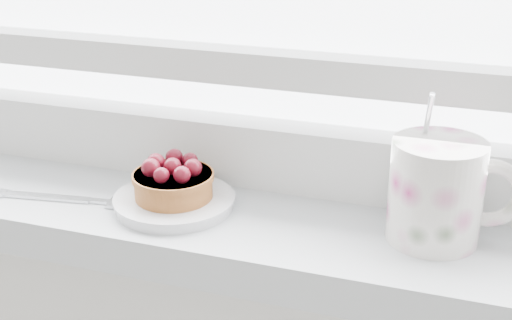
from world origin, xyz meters
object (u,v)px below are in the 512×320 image
at_px(raspberry_tart, 173,180).
at_px(fork, 75,199).
at_px(floral_mug, 440,189).
at_px(saucer, 174,202).

relative_size(raspberry_tart, fork, 0.42).
bearing_deg(floral_mug, fork, -174.03).
distance_m(saucer, fork, 0.11).
xyz_separation_m(raspberry_tart, floral_mug, (0.26, 0.02, 0.02)).
distance_m(saucer, floral_mug, 0.26).
xyz_separation_m(raspberry_tart, fork, (-0.10, -0.02, -0.03)).
bearing_deg(raspberry_tart, fork, -169.10).
distance_m(floral_mug, fork, 0.37).
height_order(floral_mug, fork, floral_mug).
relative_size(saucer, fork, 0.62).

